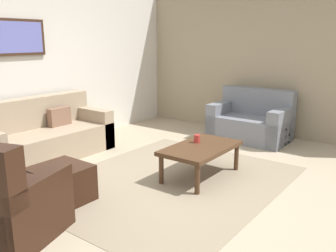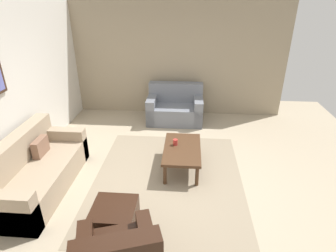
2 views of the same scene
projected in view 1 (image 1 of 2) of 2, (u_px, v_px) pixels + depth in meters
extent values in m
plane|color=tan|center=(169.00, 182.00, 4.47)|extent=(8.00, 8.00, 0.00)
cube|color=silver|center=(37.00, 60.00, 5.66)|extent=(6.00, 0.12, 2.80)
cube|color=gray|center=(268.00, 58.00, 6.47)|extent=(0.12, 5.20, 2.80)
cube|color=gray|center=(169.00, 181.00, 4.47)|extent=(3.05, 2.47, 0.01)
cube|color=gray|center=(45.00, 145.00, 5.30)|extent=(1.99, 0.88, 0.42)
cube|color=gray|center=(32.00, 126.00, 5.44)|extent=(1.99, 0.24, 0.88)
cube|color=gray|center=(91.00, 126.00, 5.98)|extent=(0.20, 0.88, 0.62)
cube|color=brown|center=(59.00, 117.00, 5.55)|extent=(0.36, 0.12, 0.28)
cube|color=slate|center=(250.00, 128.00, 6.27)|extent=(0.84, 1.31, 0.42)
cube|color=slate|center=(257.00, 113.00, 6.46)|extent=(0.24, 1.31, 0.88)
cube|color=slate|center=(222.00, 119.00, 6.57)|extent=(0.84, 0.20, 0.62)
cube|color=slate|center=(281.00, 127.00, 5.93)|extent=(0.84, 0.20, 0.62)
cube|color=black|center=(10.00, 213.00, 3.19)|extent=(1.01, 1.01, 0.44)
cube|color=black|center=(39.00, 211.00, 3.07)|extent=(0.81, 0.40, 0.60)
cube|color=black|center=(61.00, 184.00, 3.88)|extent=(0.56, 0.56, 0.40)
cylinder|color=#472D1C|center=(197.00, 179.00, 4.07)|extent=(0.06, 0.06, 0.36)
cylinder|color=#472D1C|center=(236.00, 157.00, 4.83)|extent=(0.06, 0.06, 0.36)
cylinder|color=#472D1C|center=(161.00, 170.00, 4.37)|extent=(0.06, 0.06, 0.36)
cylinder|color=#472D1C|center=(203.00, 150.00, 5.13)|extent=(0.06, 0.06, 0.36)
cube|color=#472D1C|center=(201.00, 148.00, 4.55)|extent=(1.10, 0.64, 0.05)
cylinder|color=#B2332D|center=(197.00, 139.00, 4.68)|extent=(0.08, 0.08, 0.11)
cube|color=#382316|center=(19.00, 37.00, 5.27)|extent=(0.82, 0.04, 0.53)
cube|color=#6167B5|center=(20.00, 37.00, 5.26)|extent=(0.74, 0.01, 0.45)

